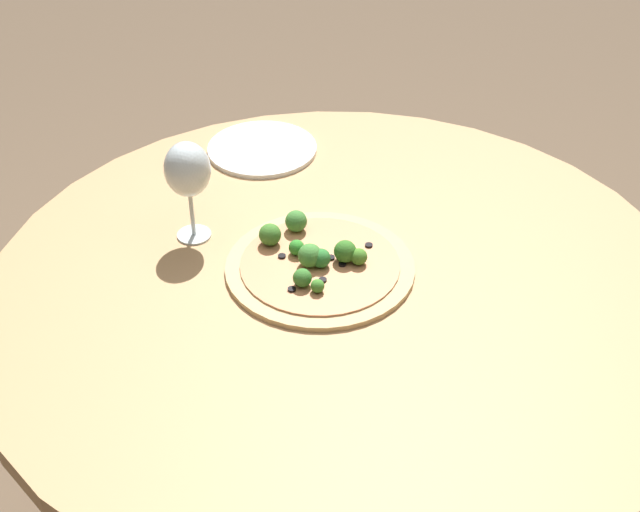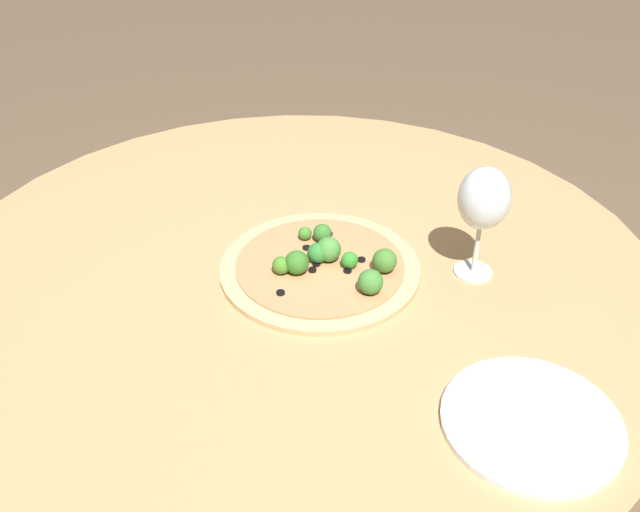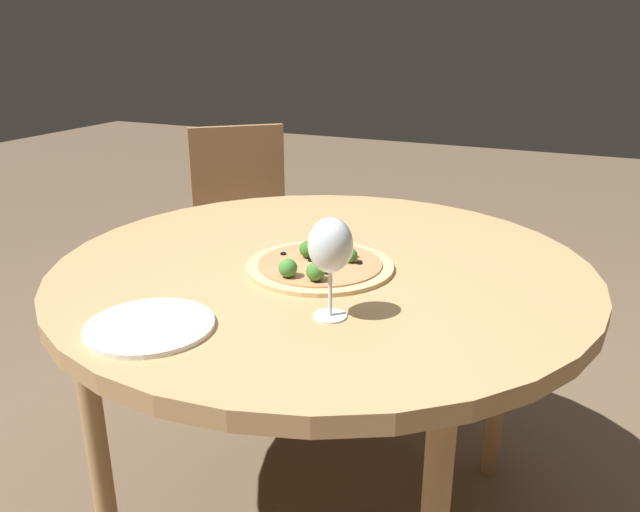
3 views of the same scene
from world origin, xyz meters
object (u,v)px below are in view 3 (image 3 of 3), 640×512
pizza (319,264)px  wine_glass (330,247)px  plate_near (150,326)px  chair (246,234)px

pizza → wine_glass: size_ratio=1.71×
wine_glass → plate_near: (-0.28, -0.18, -0.14)m
plate_near → chair: bearing=113.7°
plate_near → wine_glass: bearing=32.8°
chair → plate_near: (0.54, -1.23, 0.26)m
wine_glass → plate_near: size_ratio=0.84×
wine_glass → plate_near: bearing=-147.2°
chair → wine_glass: 1.39m
chair → wine_glass: bearing=-93.3°
pizza → wine_glass: wine_glass is taller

